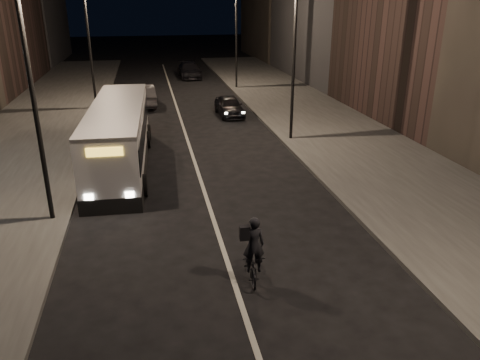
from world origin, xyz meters
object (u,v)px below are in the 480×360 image
city_bus (119,134)px  cyclist_on_bicycle (252,258)px  streetlight_right_mid (290,40)px  streetlight_left_near (37,68)px  car_far (189,70)px  car_near (229,106)px  streetlight_right_far (233,24)px  car_mid (142,95)px  streetlight_left_far (92,30)px

city_bus → cyclist_on_bicycle: size_ratio=5.46×
city_bus → cyclist_on_bicycle: city_bus is taller
streetlight_right_mid → streetlight_left_near: size_ratio=1.00×
streetlight_right_mid → car_far: bearing=97.8°
city_bus → car_far: (5.60, 25.31, -0.86)m
cyclist_on_bicycle → car_near: cyclist_on_bicycle is taller
car_near → car_far: car_far is taller
streetlight_right_far → cyclist_on_bicycle: streetlight_right_far is taller
city_bus → car_mid: size_ratio=2.29×
streetlight_right_far → streetlight_left_near: bearing=-114.0°
cyclist_on_bicycle → car_mid: cyclist_on_bicycle is taller
car_mid → streetlight_left_far: bearing=7.8°
streetlight_right_mid → city_bus: (-8.74, -2.46, -3.78)m
car_near → car_mid: 7.06m
streetlight_left_near → cyclist_on_bicycle: bearing=-39.7°
streetlight_left_far → cyclist_on_bicycle: streetlight_left_far is taller
streetlight_left_far → streetlight_left_near: bearing=-90.0°
streetlight_left_near → streetlight_right_far: bearing=66.0°
car_mid → streetlight_right_mid: bearing=121.6°
cyclist_on_bicycle → car_near: (2.75, 19.31, -0.01)m
city_bus → car_far: city_bus is taller
streetlight_left_far → cyclist_on_bicycle: 24.08m
streetlight_left_near → city_bus: (1.93, 5.54, -3.78)m
cyclist_on_bicycle → streetlight_left_far: bearing=109.7°
streetlight_right_far → city_bus: 20.77m
streetlight_right_mid → streetlight_right_far: (0.00, 16.00, 0.00)m
streetlight_right_mid → streetlight_right_far: size_ratio=1.00×
streetlight_right_far → streetlight_left_far: same height
streetlight_right_far → car_near: bearing=-102.1°
streetlight_left_far → car_far: 15.59m
car_mid → streetlight_left_near: bearing=76.6°
car_mid → cyclist_on_bicycle: bearing=92.7°
car_near → city_bus: bearing=-129.4°
car_mid → city_bus: bearing=81.2°
streetlight_right_mid → car_near: 8.23m
streetlight_right_far → city_bus: bearing=-115.3°
city_bus → car_near: city_bus is taller
streetlight_right_mid → car_near: streetlight_right_mid is taller
car_mid → car_far: bearing=-114.9°
cyclist_on_bicycle → streetlight_left_near: bearing=145.5°
car_near → streetlight_right_mid: bearing=-74.8°
streetlight_right_far → streetlight_right_mid: bearing=-90.0°
car_near → car_far: (-1.09, 16.41, 0.07)m
streetlight_left_far → streetlight_right_mid: bearing=-43.2°
streetlight_left_far → car_near: 10.45m
city_bus → car_mid: (1.02, 13.10, -0.80)m
streetlight_left_far → car_mid: size_ratio=1.71×
cyclist_on_bicycle → car_near: size_ratio=0.52×
streetlight_right_far → city_bus: size_ratio=0.75×
streetlight_left_near → streetlight_left_far: 18.00m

